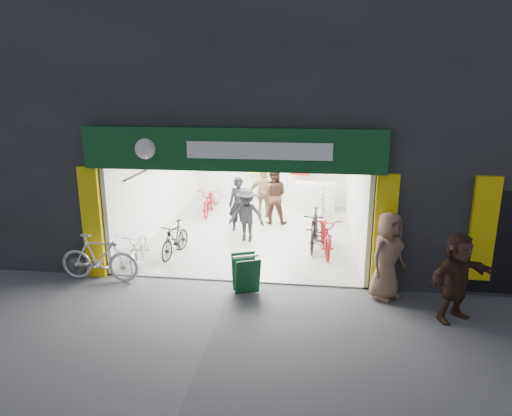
% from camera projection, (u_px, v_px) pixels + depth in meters
% --- Properties ---
extents(ground, '(60.00, 60.00, 0.00)m').
position_uv_depth(ground, '(234.00, 282.00, 10.40)').
color(ground, '#56565B').
rests_on(ground, ground).
extents(building, '(17.00, 10.27, 8.00)m').
position_uv_depth(building, '(290.00, 86.00, 13.94)').
color(building, '#232326').
rests_on(building, ground).
extents(bike_left_front, '(0.83, 1.73, 0.87)m').
position_uv_depth(bike_left_front, '(139.00, 248.00, 11.30)').
color(bike_left_front, '#BABABF').
rests_on(bike_left_front, ground).
extents(bike_left_midfront, '(0.66, 1.59, 0.93)m').
position_uv_depth(bike_left_midfront, '(175.00, 239.00, 11.87)').
color(bike_left_midfront, black).
rests_on(bike_left_midfront, ground).
extents(bike_left_midback, '(0.72, 1.84, 0.95)m').
position_uv_depth(bike_left_midback, '(210.00, 201.00, 15.70)').
color(bike_left_midback, maroon).
rests_on(bike_left_midback, ground).
extents(bike_left_back, '(0.69, 1.66, 0.97)m').
position_uv_depth(bike_left_back, '(215.00, 195.00, 16.60)').
color(bike_left_back, silver).
rests_on(bike_left_back, ground).
extents(bike_right_front, '(0.67, 1.86, 1.09)m').
position_uv_depth(bike_right_front, '(314.00, 230.00, 12.40)').
color(bike_right_front, black).
rests_on(bike_right_front, ground).
extents(bike_right_mid, '(0.85, 2.04, 1.05)m').
position_uv_depth(bike_right_mid, '(326.00, 234.00, 12.12)').
color(bike_right_mid, maroon).
rests_on(bike_right_mid, ground).
extents(bike_right_back, '(0.68, 1.93, 1.14)m').
position_uv_depth(bike_right_back, '(322.00, 206.00, 14.72)').
color(bike_right_back, '#AEAFB3').
rests_on(bike_right_back, ground).
extents(parked_bike, '(1.87, 0.55, 1.12)m').
position_uv_depth(parked_bike, '(99.00, 258.00, 10.35)').
color(parked_bike, silver).
rests_on(parked_bike, ground).
extents(customer_a, '(0.64, 0.43, 1.71)m').
position_uv_depth(customer_a, '(239.00, 205.00, 13.74)').
color(customer_a, black).
rests_on(customer_a, ground).
extents(customer_b, '(0.92, 0.72, 1.88)m').
position_uv_depth(customer_b, '(273.00, 196.00, 14.52)').
color(customer_b, '#3D251C').
rests_on(customer_b, ground).
extents(customer_c, '(1.08, 0.70, 1.59)m').
position_uv_depth(customer_c, '(247.00, 215.00, 12.84)').
color(customer_c, black).
rests_on(customer_c, ground).
extents(customer_d, '(1.02, 0.45, 1.71)m').
position_uv_depth(customer_d, '(264.00, 194.00, 15.17)').
color(customer_d, olive).
rests_on(customer_d, ground).
extents(pedestrian_near, '(1.06, 1.06, 1.86)m').
position_uv_depth(pedestrian_near, '(387.00, 256.00, 9.42)').
color(pedestrian_near, '#7D5D49').
rests_on(pedestrian_near, ground).
extents(pedestrian_far, '(1.62, 1.32, 1.73)m').
position_uv_depth(pedestrian_far, '(457.00, 277.00, 8.54)').
color(pedestrian_far, '#3A251A').
rests_on(pedestrian_far, ground).
extents(sandwich_board, '(0.70, 0.71, 0.83)m').
position_uv_depth(sandwich_board, '(246.00, 273.00, 9.76)').
color(sandwich_board, '#0F3F20').
rests_on(sandwich_board, ground).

